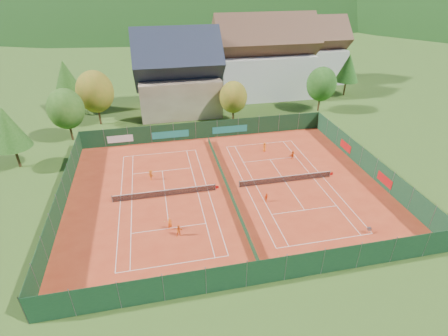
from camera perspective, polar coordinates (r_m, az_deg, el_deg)
The scene contains 35 objects.
ground at distance 45.49m, azimuth 0.53°, elevation -3.44°, with size 600.00×600.00×0.00m, color #2F5019.
clay_pad at distance 45.48m, azimuth 0.53°, elevation -3.41°, with size 40.00×32.00×0.01m, color #B4351A.
court_markings_left at distance 44.70m, azimuth -9.56°, elevation -4.54°, with size 11.03×23.83×0.00m.
court_markings_right at distance 47.60m, azimuth 9.98°, elevation -2.24°, with size 11.03×23.83×0.00m.
tennis_net_left at distance 44.43m, azimuth -9.42°, elevation -3.99°, with size 13.30×0.10×1.02m.
tennis_net_right at distance 47.40m, azimuth 10.20°, elevation -1.71°, with size 13.30×0.10×1.02m.
court_divider at distance 45.21m, azimuth 0.53°, elevation -2.89°, with size 0.03×28.80×1.00m.
fence_north at distance 58.57m, azimuth -3.32°, elevation 6.21°, with size 40.00×0.10×3.00m.
fence_south at distance 32.66m, azimuth 6.91°, elevation -16.43°, with size 40.00×0.04×3.00m.
fence_west at distance 45.40m, azimuth -25.01°, elevation -4.43°, with size 0.04×32.00×3.00m.
fence_east at distance 52.29m, azimuth 22.44°, elevation 0.76°, with size 0.09×32.00×3.00m.
chalet at distance 69.72m, azimuth -7.49°, elevation 14.44°, with size 16.20×12.00×16.00m.
hotel_block_a at distance 78.98m, azimuth 6.48°, elevation 16.91°, with size 21.60×11.00×17.25m.
hotel_block_b at distance 91.52m, azimuth 13.62°, elevation 17.61°, with size 17.28×10.00×15.50m.
tree_west_front at distance 61.84m, azimuth -24.43°, elevation 8.78°, with size 5.72×5.72×8.69m.
tree_west_mid at distance 66.53m, azimuth -20.32°, elevation 11.60°, with size 6.44×6.44×9.78m.
tree_west_back at distance 75.00m, azimuth -24.42°, elevation 13.29°, with size 5.60×5.60×10.00m.
tree_center at distance 64.06m, azimuth 1.53°, elevation 11.49°, with size 5.01×5.01×7.60m.
tree_east_front at distance 71.82m, azimuth 15.64°, elevation 13.05°, with size 5.72×5.72×8.69m.
tree_east_mid at distance 83.18m, azimuth 19.62°, elevation 15.16°, with size 5.04×5.04×9.00m.
tree_west_side at distance 56.13m, azimuth -31.85°, elevation 5.60°, with size 5.04×5.04×9.00m.
tree_east_back at distance 86.31m, azimuth 12.22°, elevation 17.13°, with size 7.15×7.15×10.86m.
mountain_backdrop at distance 280.57m, azimuth -4.39°, elevation 16.60°, with size 820.00×530.00×242.00m.
ball_hopper at distance 41.27m, azimuth 22.65°, elevation -9.16°, with size 0.34×0.34×0.80m.
loose_ball_0 at distance 40.54m, azimuth -9.65°, elevation -8.62°, with size 0.07×0.07×0.07m, color #CCD833.
loose_ball_1 at distance 36.34m, azimuth 8.91°, elevation -13.98°, with size 0.07×0.07×0.07m, color #CCD833.
loose_ball_2 at distance 49.27m, azimuth 1.52°, elevation -0.52°, with size 0.07×0.07×0.07m, color #CCD833.
loose_ball_3 at distance 49.10m, azimuth -8.64°, elevation -1.00°, with size 0.07×0.07×0.07m, color #CCD833.
loose_ball_4 at distance 43.03m, azimuth 12.35°, elevation -6.36°, with size 0.07×0.07×0.07m, color #CCD833.
player_left_near at distance 39.01m, azimuth -8.81°, elevation -9.00°, with size 0.53×0.35×1.46m, color orange.
player_left_mid at distance 37.98m, azimuth -7.32°, elevation -10.11°, with size 0.71×0.55×1.46m, color #E05513.
player_left_far at distance 48.00m, azimuth -11.85°, elevation -1.13°, with size 0.96×0.55×1.49m, color #D65813.
player_right_near at distance 43.10m, azimuth 6.91°, elevation -4.79°, with size 0.72×0.30×1.22m, color #F34F15.
player_right_far_a at distance 54.77m, azimuth 6.63°, elevation 3.42°, with size 0.71×0.46×1.45m, color orange.
player_right_far_b at distance 53.28m, azimuth 11.13°, elevation 2.13°, with size 1.18×0.38×1.27m, color orange.
Camera 1 is at (-8.36, -37.02, 25.06)m, focal length 28.00 mm.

